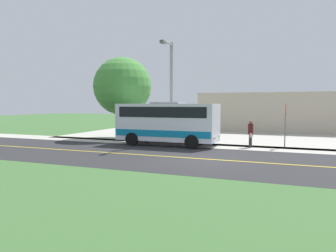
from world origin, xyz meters
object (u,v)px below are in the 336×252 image
(tree_curbside, at_px, (122,86))
(pedestrian_with_bags, at_px, (251,133))
(street_light_pole, at_px, (171,88))
(commercial_building, at_px, (281,111))
(stop_sign, at_px, (286,118))
(shuttle_bus_front, at_px, (167,121))

(tree_curbside, bearing_deg, pedestrian_with_bags, 78.97)
(street_light_pole, relative_size, commercial_building, 0.44)
(stop_sign, xyz_separation_m, street_light_pole, (1.24, -7.51, 1.98))
(street_light_pole, bearing_deg, pedestrian_with_bags, 94.83)
(stop_sign, xyz_separation_m, commercial_building, (-15.30, -0.75, 0.03))
(stop_sign, distance_m, commercial_building, 15.32)
(shuttle_bus_front, relative_size, stop_sign, 2.43)
(street_light_pole, distance_m, tree_curbside, 5.85)
(pedestrian_with_bags, bearing_deg, shuttle_bus_front, -81.55)
(shuttle_bus_front, height_order, street_light_pole, street_light_pole)
(shuttle_bus_front, height_order, stop_sign, shuttle_bus_front)
(street_light_pole, distance_m, commercial_building, 17.97)
(stop_sign, distance_m, tree_curbside, 13.05)
(shuttle_bus_front, distance_m, stop_sign, 7.79)
(tree_curbside, height_order, commercial_building, tree_curbside)
(pedestrian_with_bags, relative_size, stop_sign, 0.62)
(shuttle_bus_front, bearing_deg, commercial_building, 157.87)
(street_light_pole, height_order, tree_curbside, street_light_pole)
(street_light_pole, height_order, commercial_building, street_light_pole)
(stop_sign, height_order, street_light_pole, street_light_pole)
(pedestrian_with_bags, height_order, street_light_pole, street_light_pole)
(commercial_building, bearing_deg, shuttle_bus_front, -22.13)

